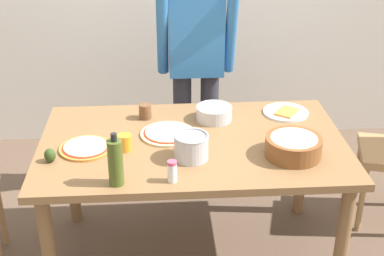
% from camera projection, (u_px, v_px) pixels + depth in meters
% --- Properties ---
extents(ground, '(8.00, 8.00, 0.00)m').
position_uv_depth(ground, '(193.00, 255.00, 3.19)').
color(ground, brown).
extents(dining_table, '(1.60, 0.96, 0.76)m').
position_uv_depth(dining_table, '(193.00, 156.00, 2.89)').
color(dining_table, brown).
rests_on(dining_table, ground).
extents(person_cook, '(0.49, 0.25, 1.62)m').
position_uv_depth(person_cook, '(196.00, 60.00, 3.44)').
color(person_cook, '#2D2D38').
rests_on(person_cook, ground).
extents(pizza_raw_on_board, '(0.29, 0.29, 0.02)m').
position_uv_depth(pizza_raw_on_board, '(168.00, 133.00, 2.90)').
color(pizza_raw_on_board, beige).
rests_on(pizza_raw_on_board, dining_table).
extents(pizza_cooked_on_tray, '(0.27, 0.27, 0.02)m').
position_uv_depth(pizza_cooked_on_tray, '(86.00, 148.00, 2.76)').
color(pizza_cooked_on_tray, '#C67A33').
rests_on(pizza_cooked_on_tray, dining_table).
extents(plate_with_slice, '(0.26, 0.26, 0.02)m').
position_uv_depth(plate_with_slice, '(286.00, 112.00, 3.14)').
color(plate_with_slice, white).
rests_on(plate_with_slice, dining_table).
extents(popcorn_bowl, '(0.28, 0.28, 0.11)m').
position_uv_depth(popcorn_bowl, '(293.00, 145.00, 2.68)').
color(popcorn_bowl, brown).
rests_on(popcorn_bowl, dining_table).
extents(mixing_bowl_steel, '(0.20, 0.20, 0.08)m').
position_uv_depth(mixing_bowl_steel, '(214.00, 113.00, 3.06)').
color(mixing_bowl_steel, '#B7B7BC').
rests_on(mixing_bowl_steel, dining_table).
extents(olive_oil_bottle, '(0.07, 0.07, 0.26)m').
position_uv_depth(olive_oil_bottle, '(116.00, 162.00, 2.42)').
color(olive_oil_bottle, '#47561E').
rests_on(olive_oil_bottle, dining_table).
extents(steel_pot, '(0.17, 0.17, 0.13)m').
position_uv_depth(steel_pot, '(191.00, 146.00, 2.65)').
color(steel_pot, '#B7B7BC').
rests_on(steel_pot, dining_table).
extents(cup_orange, '(0.07, 0.07, 0.08)m').
position_uv_depth(cup_orange, '(125.00, 142.00, 2.74)').
color(cup_orange, orange).
rests_on(cup_orange, dining_table).
extents(cup_small_brown, '(0.07, 0.07, 0.08)m').
position_uv_depth(cup_small_brown, '(145.00, 111.00, 3.07)').
color(cup_small_brown, brown).
rests_on(cup_small_brown, dining_table).
extents(salt_shaker, '(0.04, 0.04, 0.11)m').
position_uv_depth(salt_shaker, '(172.00, 171.00, 2.47)').
color(salt_shaker, white).
rests_on(salt_shaker, dining_table).
extents(avocado, '(0.06, 0.06, 0.07)m').
position_uv_depth(avocado, '(50.00, 155.00, 2.64)').
color(avocado, '#2D4219').
rests_on(avocado, dining_table).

